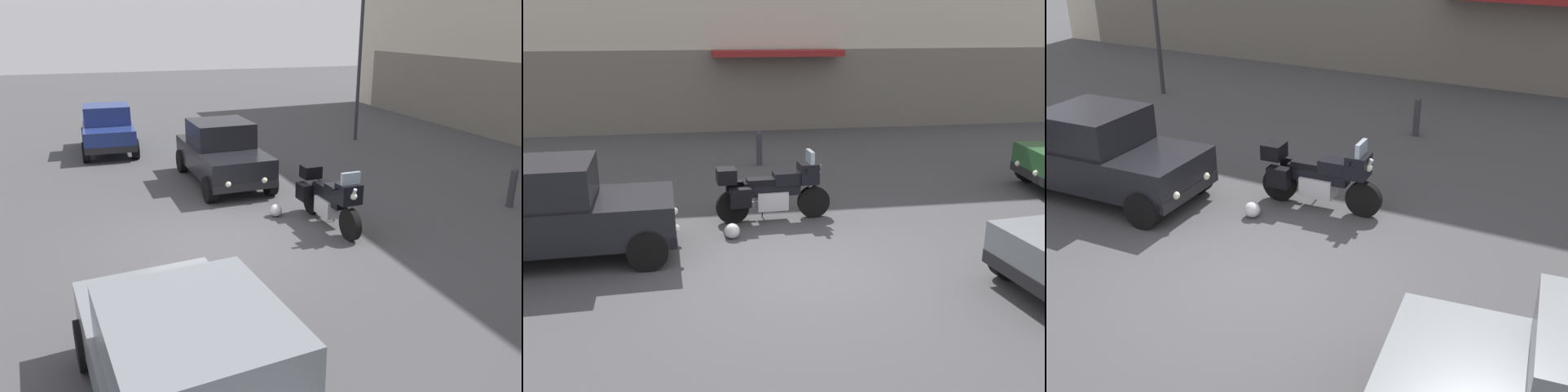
% 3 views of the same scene
% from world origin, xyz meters
% --- Properties ---
extents(ground_plane, '(80.00, 80.00, 0.00)m').
position_xyz_m(ground_plane, '(0.00, 0.00, 0.00)').
color(ground_plane, '#424244').
extents(motorcycle, '(2.26, 0.78, 1.36)m').
position_xyz_m(motorcycle, '(-0.24, 2.52, 0.62)').
color(motorcycle, black).
rests_on(motorcycle, ground).
extents(helmet, '(0.28, 0.28, 0.28)m').
position_xyz_m(helmet, '(-1.08, 1.64, 0.14)').
color(helmet, silver).
rests_on(helmet, ground).
extents(car_hatchback_near, '(3.93, 1.93, 1.64)m').
position_xyz_m(car_hatchback_near, '(-4.00, 1.19, 0.81)').
color(car_hatchback_near, black).
rests_on(car_hatchback_near, ground).
extents(bollard_curbside, '(0.16, 0.16, 0.94)m').
position_xyz_m(bollard_curbside, '(0.08, 7.05, 0.50)').
color(bollard_curbside, '#333338').
rests_on(bollard_curbside, ground).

